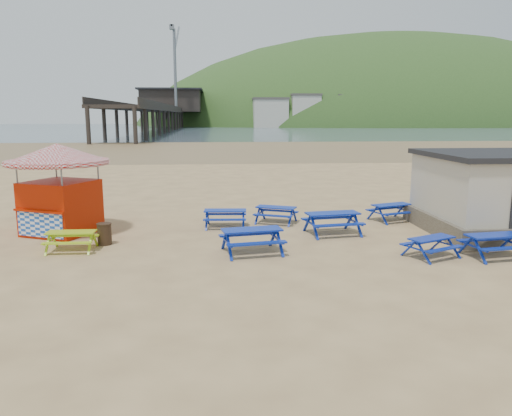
{
  "coord_description": "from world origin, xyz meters",
  "views": [
    {
      "loc": [
        -1.55,
        -17.56,
        4.55
      ],
      "look_at": [
        0.02,
        1.5,
        1.0
      ],
      "focal_mm": 35.0,
      "sensor_mm": 36.0,
      "label": 1
    }
  ],
  "objects": [
    {
      "name": "litter_bin",
      "position": [
        -5.53,
        0.15,
        0.4
      ],
      "size": [
        0.53,
        0.53,
        0.78
      ],
      "color": "#392417",
      "rests_on": "ground"
    },
    {
      "name": "picnic_table_blue_e",
      "position": [
        5.43,
        -2.35,
        0.33
      ],
      "size": [
        1.96,
        1.81,
        0.66
      ],
      "rotation": [
        0.0,
        0.0,
        0.43
      ],
      "color": "#001E98",
      "rests_on": "ground"
    },
    {
      "name": "wet_sand",
      "position": [
        0.0,
        55.0,
        0.0
      ],
      "size": [
        400.0,
        400.0,
        0.0
      ],
      "primitive_type": "plane",
      "color": "olive",
      "rests_on": "ground"
    },
    {
      "name": "ice_cream_kiosk",
      "position": [
        -7.56,
        2.09,
        2.21
      ],
      "size": [
        5.2,
        5.2,
        3.51
      ],
      "rotation": [
        0.0,
        0.0,
        -0.43
      ],
      "color": "#AF1900",
      "rests_on": "ground"
    },
    {
      "name": "picnic_table_blue_a",
      "position": [
        -1.16,
        2.66,
        0.36
      ],
      "size": [
        1.81,
        1.5,
        0.72
      ],
      "rotation": [
        0.0,
        0.0,
        -0.07
      ],
      "color": "#001E98",
      "rests_on": "ground"
    },
    {
      "name": "picnic_table_blue_c",
      "position": [
        2.96,
        1.06,
        0.43
      ],
      "size": [
        2.27,
        1.94,
        0.86
      ],
      "rotation": [
        0.0,
        0.0,
        0.15
      ],
      "color": "#001E98",
      "rests_on": "ground"
    },
    {
      "name": "ground",
      "position": [
        0.0,
        0.0,
        0.0
      ],
      "size": [
        400.0,
        400.0,
        0.0
      ],
      "primitive_type": "plane",
      "color": "tan",
      "rests_on": "ground"
    },
    {
      "name": "picnic_table_blue_g",
      "position": [
        6.14,
        3.34,
        0.37
      ],
      "size": [
        2.13,
        1.92,
        0.74
      ],
      "rotation": [
        0.0,
        0.0,
        0.34
      ],
      "color": "#001E98",
      "rests_on": "ground"
    },
    {
      "name": "picnic_table_blue_d",
      "position": [
        -0.36,
        -1.39,
        0.42
      ],
      "size": [
        2.23,
        1.91,
        0.83
      ],
      "rotation": [
        0.0,
        0.0,
        0.17
      ],
      "color": "#001E98",
      "rests_on": "ground"
    },
    {
      "name": "headland_town",
      "position": [
        90.0,
        229.68,
        -9.91
      ],
      "size": [
        264.0,
        144.0,
        108.0
      ],
      "color": "#2D4C1E",
      "rests_on": "ground"
    },
    {
      "name": "picnic_table_blue_b",
      "position": [
        1.04,
        3.31,
        0.35
      ],
      "size": [
        2.08,
        1.91,
        0.7
      ],
      "rotation": [
        0.0,
        0.0,
        -0.41
      ],
      "color": "#001E98",
      "rests_on": "ground"
    },
    {
      "name": "sea",
      "position": [
        0.0,
        170.0,
        0.01
      ],
      "size": [
        400.0,
        400.0,
        0.0
      ],
      "primitive_type": "plane",
      "color": "#485A67",
      "rests_on": "ground"
    },
    {
      "name": "picnic_table_yellow",
      "position": [
        -6.47,
        -0.59,
        0.34
      ],
      "size": [
        1.62,
        1.31,
        0.67
      ],
      "rotation": [
        0.0,
        0.0,
        -0.01
      ],
      "color": "#99C70A",
      "rests_on": "ground"
    },
    {
      "name": "pier",
      "position": [
        -17.99,
        178.23,
        5.46
      ],
      "size": [
        24.0,
        220.0,
        39.29
      ],
      "color": "black",
      "rests_on": "ground"
    },
    {
      "name": "picnic_table_blue_f",
      "position": [
        7.46,
        -2.51,
        0.38
      ],
      "size": [
        1.99,
        1.69,
        0.75
      ],
      "rotation": [
        0.0,
        0.0,
        0.15
      ],
      "color": "#001E98",
      "rests_on": "ground"
    }
  ]
}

